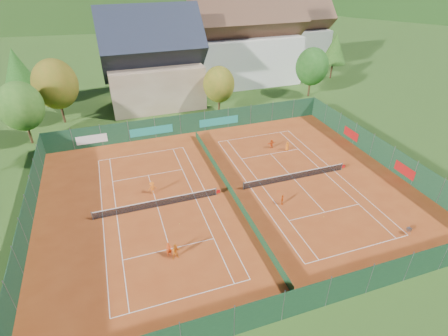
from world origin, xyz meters
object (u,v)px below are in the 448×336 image
hotel_block_a (245,44)px  player_left_far (152,188)px  hotel_block_b (289,35)px  player_right_far_b (272,144)px  player_left_near (169,249)px  ball_hopper (409,229)px  player_left_mid (176,252)px  player_right_near (282,200)px  player_right_far_a (287,146)px  chalet (153,64)px

hotel_block_a → player_left_far: size_ratio=14.52×
hotel_block_b → player_right_far_b: hotel_block_b is taller
hotel_block_b → player_left_near: hotel_block_b is taller
player_left_far → ball_hopper: bearing=137.7°
player_right_far_b → ball_hopper: bearing=98.6°
player_left_mid → player_right_near: 12.70m
ball_hopper → player_left_mid: player_left_mid is taller
player_right_near → player_right_far_a: size_ratio=0.95×
hotel_block_a → player_right_far_a: 30.68m
hotel_block_a → player_right_far_b: 29.78m
player_left_near → player_right_near: size_ratio=1.18×
player_left_far → player_right_near: player_left_far is taller
chalet → hotel_block_a: (19.00, 6.00, 0.76)m
chalet → player_left_mid: chalet is taller
ball_hopper → player_left_mid: size_ratio=0.50×
ball_hopper → player_right_far_a: size_ratio=0.64×
hotel_block_b → player_left_near: 64.08m
chalet → player_right_far_b: (11.80, -22.10, -5.99)m
player_left_far → player_right_far_a: player_left_far is taller
hotel_block_b → player_left_far: size_ratio=11.62×
ball_hopper → player_left_near: 22.21m
player_left_mid → player_right_near: (12.09, 3.90, -0.20)m
hotel_block_b → player_right_near: size_ratio=14.55×
player_right_near → player_right_far_a: (6.02, 10.37, 0.03)m
player_right_far_a → player_left_near: bearing=35.4°
player_right_near → player_right_far_b: size_ratio=0.94×
hotel_block_b → player_left_mid: size_ratio=10.90×
player_left_far → player_left_mid: bearing=83.5°
player_right_far_a → player_right_far_b: 2.12m
player_left_near → player_right_near: 13.05m
player_right_far_a → ball_hopper: bearing=98.6°
ball_hopper → player_right_far_a: bearing=99.6°
player_left_near → ball_hopper: bearing=-20.9°
hotel_block_a → player_right_far_b: bearing=-104.4°
player_left_far → hotel_block_a: bearing=-134.5°
player_right_near → player_right_far_b: 12.46m
player_left_mid → player_right_far_b: 22.65m
hotel_block_a → player_right_far_a: size_ratio=17.31×
player_left_far → player_right_far_b: 17.67m
player_left_far → player_right_near: 14.04m
player_left_far → player_right_far_a: size_ratio=1.19×
hotel_block_a → player_left_near: 49.89m
chalet → ball_hopper: size_ratio=20.25×
player_left_mid → player_left_far: bearing=83.6°
hotel_block_a → player_left_mid: hotel_block_a is taller
hotel_block_a → player_left_near: hotel_block_a is taller
player_left_mid → player_right_far_b: (16.43, 15.58, -0.16)m
hotel_block_a → hotel_block_b: 16.14m
player_left_mid → player_right_far_a: 23.05m
hotel_block_a → ball_hopper: bearing=-92.9°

